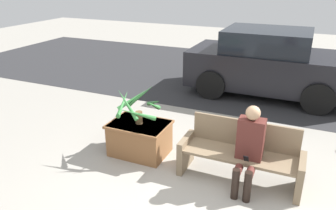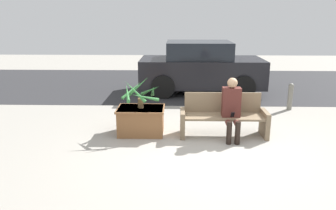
{
  "view_description": "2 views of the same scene",
  "coord_description": "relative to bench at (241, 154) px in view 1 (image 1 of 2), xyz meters",
  "views": [
    {
      "loc": [
        1.0,
        -3.36,
        2.88
      ],
      "look_at": [
        -0.93,
        1.04,
        0.93
      ],
      "focal_mm": 35.0,
      "sensor_mm": 36.0,
      "label": 1
    },
    {
      "loc": [
        -0.68,
        -5.57,
        2.42
      ],
      "look_at": [
        -0.85,
        0.99,
        0.61
      ],
      "focal_mm": 35.0,
      "sensor_mm": 36.0,
      "label": 2
    }
  ],
  "objects": [
    {
      "name": "person_seated",
      "position": [
        0.13,
        -0.19,
        0.26
      ],
      "size": [
        0.36,
        0.57,
        1.23
      ],
      "color": "#51231E",
      "rests_on": "ground_plane"
    },
    {
      "name": "bench",
      "position": [
        0.0,
        0.0,
        0.0
      ],
      "size": [
        1.77,
        0.56,
        0.86
      ],
      "color": "#7A664C",
      "rests_on": "ground_plane"
    },
    {
      "name": "potted_plant",
      "position": [
        -1.72,
        0.05,
        0.48
      ],
      "size": [
        0.82,
        0.83,
        0.62
      ],
      "color": "brown",
      "rests_on": "planter_box"
    },
    {
      "name": "ground_plane",
      "position": [
        -0.3,
        -0.9,
        -0.4
      ],
      "size": [
        30.0,
        30.0,
        0.0
      ],
      "primitive_type": "plane",
      "color": "#9E998E"
    },
    {
      "name": "road_surface",
      "position": [
        -0.3,
        5.23,
        -0.4
      ],
      "size": [
        20.0,
        6.0,
        0.01
      ],
      "primitive_type": "cube",
      "color": "#2D2D30",
      "rests_on": "ground_plane"
    },
    {
      "name": "parked_car",
      "position": [
        -0.2,
        3.95,
        0.4
      ],
      "size": [
        3.85,
        1.98,
        1.62
      ],
      "color": "black",
      "rests_on": "ground_plane"
    },
    {
      "name": "planter_box",
      "position": [
        -1.71,
        0.04,
        -0.1
      ],
      "size": [
        0.98,
        0.71,
        0.56
      ],
      "color": "brown",
      "rests_on": "ground_plane"
    }
  ]
}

